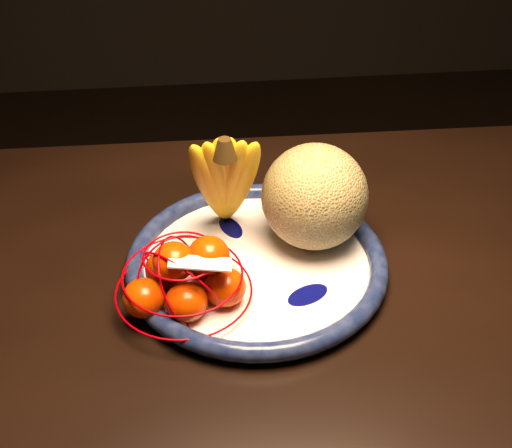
{
  "coord_description": "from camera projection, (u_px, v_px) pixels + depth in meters",
  "views": [
    {
      "loc": [
        -0.33,
        -0.59,
        1.4
      ],
      "look_at": [
        -0.26,
        0.11,
        0.86
      ],
      "focal_mm": 50.0,
      "sensor_mm": 36.0,
      "label": 1
    }
  ],
  "objects": [
    {
      "name": "dining_table",
      "position": [
        403.0,
        386.0,
        0.88
      ],
      "size": [
        1.59,
        0.97,
        0.79
      ],
      "rotation": [
        0.0,
        0.0,
        -0.01
      ],
      "color": "black",
      "rests_on": "ground"
    },
    {
      "name": "price_tag",
      "position": [
        200.0,
        263.0,
        0.81
      ],
      "size": [
        0.07,
        0.03,
        0.01
      ],
      "primitive_type": "cube",
      "rotation": [
        -0.14,
        0.1,
        -0.09
      ],
      "color": "white",
      "rests_on": "mandarin_bag"
    },
    {
      "name": "banana_bunch",
      "position": [
        225.0,
        177.0,
        0.91
      ],
      "size": [
        0.12,
        0.11,
        0.18
      ],
      "rotation": [
        0.0,
        0.0,
        -0.02
      ],
      "color": "yellow",
      "rests_on": "fruit_bowl"
    },
    {
      "name": "mandarin_bag",
      "position": [
        187.0,
        278.0,
        0.85
      ],
      "size": [
        0.17,
        0.17,
        0.1
      ],
      "rotation": [
        0.0,
        0.0,
        -0.05
      ],
      "color": "#FF3C05",
      "rests_on": "fruit_bowl"
    },
    {
      "name": "cantaloupe",
      "position": [
        315.0,
        197.0,
        0.91
      ],
      "size": [
        0.14,
        0.14,
        0.14
      ],
      "primitive_type": "sphere",
      "color": "olive",
      "rests_on": "fruit_bowl"
    },
    {
      "name": "fruit_bowl",
      "position": [
        257.0,
        264.0,
        0.92
      ],
      "size": [
        0.34,
        0.34,
        0.03
      ],
      "rotation": [
        0.0,
        0.0,
        -0.15
      ],
      "color": "white",
      "rests_on": "dining_table"
    }
  ]
}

